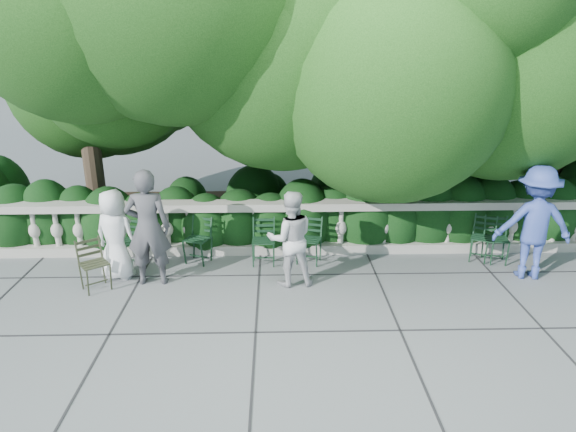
{
  "coord_description": "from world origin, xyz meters",
  "views": [
    {
      "loc": [
        -0.21,
        -7.14,
        3.83
      ],
      "look_at": [
        0.0,
        1.0,
        1.0
      ],
      "focal_mm": 32.0,
      "sensor_mm": 36.0,
      "label": 1
    }
  ],
  "objects_px": {
    "chair_d": "(307,266)",
    "person_businessman": "(115,235)",
    "chair_b": "(264,267)",
    "chair_e": "(479,264)",
    "chair_f": "(495,265)",
    "person_older_blue": "(534,223)",
    "chair_c": "(195,265)",
    "chair_weathered": "(101,293)",
    "person_woman_grey": "(148,228)",
    "person_casual_man": "(291,239)",
    "chair_a": "(121,268)"
  },
  "relations": [
    {
      "from": "chair_d",
      "to": "person_businessman",
      "type": "bearing_deg",
      "value": -156.84
    },
    {
      "from": "chair_b",
      "to": "chair_e",
      "type": "distance_m",
      "value": 3.87
    },
    {
      "from": "chair_f",
      "to": "person_older_blue",
      "type": "distance_m",
      "value": 1.11
    },
    {
      "from": "chair_c",
      "to": "chair_weathered",
      "type": "relative_size",
      "value": 1.0
    },
    {
      "from": "chair_c",
      "to": "person_woman_grey",
      "type": "xyz_separation_m",
      "value": [
        -0.59,
        -0.66,
        0.96
      ]
    },
    {
      "from": "person_older_blue",
      "to": "chair_b",
      "type": "bearing_deg",
      "value": 1.83
    },
    {
      "from": "chair_c",
      "to": "person_businessman",
      "type": "bearing_deg",
      "value": -138.6
    },
    {
      "from": "chair_b",
      "to": "chair_d",
      "type": "relative_size",
      "value": 1.0
    },
    {
      "from": "person_older_blue",
      "to": "person_casual_man",
      "type": "bearing_deg",
      "value": 10.21
    },
    {
      "from": "chair_f",
      "to": "chair_b",
      "type": "bearing_deg",
      "value": -168.23
    },
    {
      "from": "chair_d",
      "to": "person_woman_grey",
      "type": "relative_size",
      "value": 0.44
    },
    {
      "from": "chair_b",
      "to": "chair_e",
      "type": "height_order",
      "value": "same"
    },
    {
      "from": "person_businessman",
      "to": "person_woman_grey",
      "type": "xyz_separation_m",
      "value": [
        0.61,
        -0.23,
        0.2
      ]
    },
    {
      "from": "chair_c",
      "to": "chair_d",
      "type": "relative_size",
      "value": 1.0
    },
    {
      "from": "chair_a",
      "to": "chair_c",
      "type": "xyz_separation_m",
      "value": [
        1.28,
        0.08,
        0.0
      ]
    },
    {
      "from": "chair_f",
      "to": "person_older_blue",
      "type": "bearing_deg",
      "value": -39.26
    },
    {
      "from": "chair_weathered",
      "to": "chair_b",
      "type": "bearing_deg",
      "value": -17.46
    },
    {
      "from": "chair_f",
      "to": "person_casual_man",
      "type": "distance_m",
      "value": 3.8
    },
    {
      "from": "person_casual_man",
      "to": "chair_b",
      "type": "bearing_deg",
      "value": -60.96
    },
    {
      "from": "person_casual_man",
      "to": "chair_d",
      "type": "bearing_deg",
      "value": -121.26
    },
    {
      "from": "chair_d",
      "to": "person_older_blue",
      "type": "distance_m",
      "value": 3.86
    },
    {
      "from": "chair_b",
      "to": "person_casual_man",
      "type": "distance_m",
      "value": 1.11
    },
    {
      "from": "chair_e",
      "to": "person_older_blue",
      "type": "bearing_deg",
      "value": -14.47
    },
    {
      "from": "chair_f",
      "to": "person_casual_man",
      "type": "xyz_separation_m",
      "value": [
        -3.67,
        -0.62,
        0.79
      ]
    },
    {
      "from": "chair_d",
      "to": "chair_f",
      "type": "xyz_separation_m",
      "value": [
        3.35,
        -0.06,
        0.0
      ]
    },
    {
      "from": "chair_c",
      "to": "person_woman_grey",
      "type": "distance_m",
      "value": 1.31
    },
    {
      "from": "chair_weathered",
      "to": "person_casual_man",
      "type": "distance_m",
      "value": 3.14
    },
    {
      "from": "chair_d",
      "to": "person_older_blue",
      "type": "relative_size",
      "value": 0.44
    },
    {
      "from": "person_woman_grey",
      "to": "person_casual_man",
      "type": "height_order",
      "value": "person_woman_grey"
    },
    {
      "from": "person_woman_grey",
      "to": "person_businessman",
      "type": "bearing_deg",
      "value": -23.88
    },
    {
      "from": "chair_a",
      "to": "person_casual_man",
      "type": "xyz_separation_m",
      "value": [
        2.97,
        -0.67,
        0.79
      ]
    },
    {
      "from": "chair_c",
      "to": "chair_d",
      "type": "bearing_deg",
      "value": 19.68
    },
    {
      "from": "chair_a",
      "to": "person_businessman",
      "type": "relative_size",
      "value": 0.55
    },
    {
      "from": "chair_f",
      "to": "person_businessman",
      "type": "height_order",
      "value": "person_businessman"
    },
    {
      "from": "chair_d",
      "to": "person_woman_grey",
      "type": "bearing_deg",
      "value": -150.51
    },
    {
      "from": "chair_c",
      "to": "chair_f",
      "type": "relative_size",
      "value": 1.0
    },
    {
      "from": "chair_a",
      "to": "chair_weathered",
      "type": "distance_m",
      "value": 0.92
    },
    {
      "from": "chair_e",
      "to": "person_woman_grey",
      "type": "height_order",
      "value": "person_woman_grey"
    },
    {
      "from": "chair_a",
      "to": "chair_b",
      "type": "distance_m",
      "value": 2.51
    },
    {
      "from": "chair_d",
      "to": "person_casual_man",
      "type": "height_order",
      "value": "person_casual_man"
    },
    {
      "from": "chair_b",
      "to": "chair_d",
      "type": "distance_m",
      "value": 0.77
    },
    {
      "from": "person_woman_grey",
      "to": "chair_weathered",
      "type": "bearing_deg",
      "value": 21.19
    },
    {
      "from": "person_older_blue",
      "to": "chair_a",
      "type": "bearing_deg",
      "value": 3.64
    },
    {
      "from": "chair_a",
      "to": "person_businessman",
      "type": "height_order",
      "value": "person_businessman"
    },
    {
      "from": "chair_weathered",
      "to": "chair_f",
      "type": "bearing_deg",
      "value": -29.09
    },
    {
      "from": "person_businessman",
      "to": "person_woman_grey",
      "type": "relative_size",
      "value": 0.79
    },
    {
      "from": "chair_c",
      "to": "person_woman_grey",
      "type": "relative_size",
      "value": 0.44
    },
    {
      "from": "chair_e",
      "to": "person_casual_man",
      "type": "bearing_deg",
      "value": -142.97
    },
    {
      "from": "chair_a",
      "to": "chair_f",
      "type": "relative_size",
      "value": 1.0
    },
    {
      "from": "chair_weathered",
      "to": "person_older_blue",
      "type": "height_order",
      "value": "person_older_blue"
    }
  ]
}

